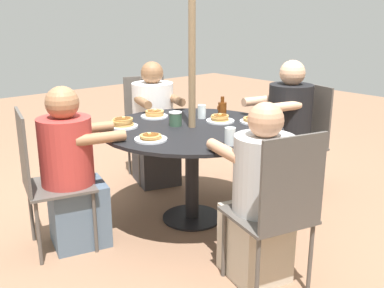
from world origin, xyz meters
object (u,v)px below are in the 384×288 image
Objects in this scene: pancake_plate_d at (254,120)px; drinking_glass_a at (202,112)px; pancake_plate_b at (220,119)px; syrup_bottle at (222,108)px; patio_chair_north at (303,135)px; diner_south at (72,175)px; pancake_plate_e at (151,138)px; patio_chair_west at (278,206)px; diner_east at (154,129)px; drinking_glass_b at (230,136)px; patio_table at (192,141)px; coffee_cup at (175,119)px; pancake_plate_a at (154,114)px; diner_north at (286,138)px; patio_chair_south at (44,175)px; diner_west at (259,201)px; patio_chair_east at (148,122)px; pancake_plate_c at (123,123)px.

pancake_plate_d is 2.04× the size of drinking_glass_a.
pancake_plate_b is 1.36× the size of syrup_bottle.
diner_south is (1.86, -0.47, -0.03)m from patio_chair_north.
patio_chair_west is at bearing 99.40° from pancake_plate_e.
diner_east is at bearing -127.43° from pancake_plate_e.
diner_south is 9.80× the size of drinking_glass_b.
coffee_cup is at bearing -59.56° from patio_table.
pancake_plate_e is at bearing -7.51° from pancake_plate_d.
patio_chair_west reaches higher than pancake_plate_b.
drinking_glass_b is at bearing 84.94° from coffee_cup.
pancake_plate_e is (0.43, 0.09, 0.12)m from patio_table.
pancake_plate_a is 0.37m from drinking_glass_a.
pancake_plate_d is 1.36× the size of syrup_bottle.
diner_north is 7.38× the size of syrup_bottle.
diner_north is at bearing 137.48° from diner_east.
patio_chair_north is at bearing 162.14° from coffee_cup.
pancake_plate_e is (-0.59, 0.36, 0.21)m from patio_chair_south.
patio_table is at bearing 91.96° from pancake_plate_a.
diner_north reaches higher than diner_west.
patio_chair_south and patio_chair_west have the same top height.
pancake_plate_e is (0.75, 1.08, 0.21)m from patio_chair_east.
coffee_cup is (0.39, 0.89, 0.25)m from patio_chair_east.
drinking_glass_b is at bearing 61.28° from drinking_glass_a.
diner_north is at bearing 143.80° from pancake_plate_a.
diner_east is 1.17× the size of patio_chair_west.
diner_north is 0.46m from pancake_plate_d.
patio_chair_north is at bearing 163.43° from pancake_plate_b.
diner_north reaches higher than pancake_plate_e.
patio_chair_east is at bearing 36.84° from diner_north.
patio_chair_north is 6.01× the size of syrup_bottle.
patio_table is 1.39× the size of patio_chair_north.
patio_chair_east is 4.41× the size of pancake_plate_e.
diner_east is (0.06, 0.17, -0.03)m from patio_chair_east.
patio_chair_west is at bearing 39.60° from diner_south.
patio_chair_north reaches higher than pancake_plate_c.
patio_chair_north is (-1.02, 0.24, -0.09)m from patio_table.
diner_north is 0.65m from pancake_plate_b.
pancake_plate_e is 0.41m from coffee_cup.
diner_east is at bearing -78.33° from syrup_bottle.
syrup_bottle is 1.52× the size of coffee_cup.
diner_east reaches higher than patio_chair_south.
pancake_plate_c is at bearing 61.85° from patio_chair_east.
patio_chair_west is 4.41× the size of pancake_plate_c.
coffee_cup is 0.61m from drinking_glass_b.
syrup_bottle reaches higher than drinking_glass_b.
pancake_plate_c is (0.70, 0.67, 0.22)m from patio_chair_east.
coffee_cup is at bearing 145.42° from pancake_plate_c.
diner_south reaches higher than pancake_plate_b.
diner_south is at bearing 14.00° from pancake_plate_a.
drinking_glass_b is at bearing 83.67° from pancake_plate_a.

